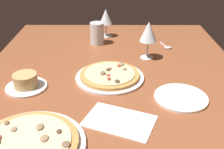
# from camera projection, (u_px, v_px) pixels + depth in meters

# --- Properties ---
(dining_table) EXTENTS (1.50, 1.10, 0.04)m
(dining_table) POSITION_uv_depth(u_px,v_px,m) (114.00, 88.00, 1.08)
(dining_table) COLOR brown
(dining_table) RESTS_ON ground
(pizza_main) EXTENTS (0.28, 0.28, 0.03)m
(pizza_main) POSITION_uv_depth(u_px,v_px,m) (111.00, 76.00, 1.10)
(pizza_main) COLOR white
(pizza_main) RESTS_ON dining_table
(pizza_side) EXTENTS (0.32, 0.32, 0.03)m
(pizza_side) POSITION_uv_depth(u_px,v_px,m) (29.00, 144.00, 0.75)
(pizza_side) COLOR silver
(pizza_side) RESTS_ON dining_table
(ramekin_on_saucer) EXTENTS (0.15, 0.15, 0.06)m
(ramekin_on_saucer) POSITION_uv_depth(u_px,v_px,m) (27.00, 82.00, 1.03)
(ramekin_on_saucer) COLOR white
(ramekin_on_saucer) RESTS_ON dining_table
(wine_glass_far) EXTENTS (0.07, 0.07, 0.15)m
(wine_glass_far) POSITION_uv_depth(u_px,v_px,m) (106.00, 18.00, 1.50)
(wine_glass_far) COLOR silver
(wine_glass_far) RESTS_ON dining_table
(wine_glass_near) EXTENTS (0.08, 0.08, 0.18)m
(wine_glass_near) POSITION_uv_depth(u_px,v_px,m) (149.00, 33.00, 1.23)
(wine_glass_near) COLOR silver
(wine_glass_near) RESTS_ON dining_table
(water_glass) EXTENTS (0.07, 0.07, 0.11)m
(water_glass) POSITION_uv_depth(u_px,v_px,m) (98.00, 35.00, 1.43)
(water_glass) COLOR silver
(water_glass) RESTS_ON dining_table
(side_plate) EXTENTS (0.19, 0.19, 0.01)m
(side_plate) POSITION_uv_depth(u_px,v_px,m) (182.00, 98.00, 0.98)
(side_plate) COLOR white
(side_plate) RESTS_ON dining_table
(paper_menu) EXTENTS (0.21, 0.25, 0.00)m
(paper_menu) POSITION_uv_depth(u_px,v_px,m) (120.00, 121.00, 0.86)
(paper_menu) COLOR white
(paper_menu) RESTS_ON dining_table
(spoon) EXTENTS (0.10, 0.06, 0.01)m
(spoon) POSITION_uv_depth(u_px,v_px,m) (168.00, 47.00, 1.40)
(spoon) COLOR silver
(spoon) RESTS_ON dining_table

